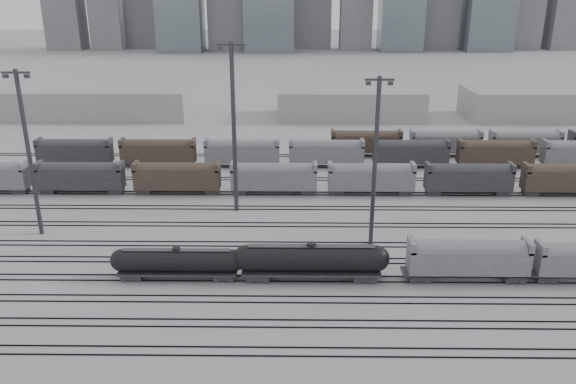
{
  "coord_description": "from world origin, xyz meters",
  "views": [
    {
      "loc": [
        -5.44,
        -61.09,
        34.14
      ],
      "look_at": [
        -6.42,
        21.87,
        4.0
      ],
      "focal_mm": 35.0,
      "sensor_mm": 36.0,
      "label": 1
    }
  ],
  "objects_px": {
    "hopper_car_a": "(468,257)",
    "light_mast_a": "(28,150)",
    "tank_car_a": "(177,261)",
    "light_mast_c": "(375,159)",
    "tank_car_b": "(311,259)"
  },
  "relations": [
    {
      "from": "tank_car_b",
      "to": "light_mast_c",
      "type": "relative_size",
      "value": 0.81
    },
    {
      "from": "tank_car_a",
      "to": "light_mast_a",
      "type": "height_order",
      "value": "light_mast_a"
    },
    {
      "from": "hopper_car_a",
      "to": "light_mast_a",
      "type": "height_order",
      "value": "light_mast_a"
    },
    {
      "from": "light_mast_c",
      "to": "tank_car_a",
      "type": "bearing_deg",
      "value": -157.68
    },
    {
      "from": "hopper_car_a",
      "to": "light_mast_a",
      "type": "xyz_separation_m",
      "value": [
        -58.74,
        13.43,
        9.51
      ]
    },
    {
      "from": "tank_car_a",
      "to": "light_mast_a",
      "type": "distance_m",
      "value": 28.53
    },
    {
      "from": "tank_car_a",
      "to": "light_mast_c",
      "type": "xyz_separation_m",
      "value": [
        25.32,
        10.39,
        10.17
      ]
    },
    {
      "from": "tank_car_a",
      "to": "hopper_car_a",
      "type": "relative_size",
      "value": 1.13
    },
    {
      "from": "light_mast_c",
      "to": "hopper_car_a",
      "type": "bearing_deg",
      "value": -44.73
    },
    {
      "from": "tank_car_b",
      "to": "light_mast_a",
      "type": "height_order",
      "value": "light_mast_a"
    },
    {
      "from": "light_mast_c",
      "to": "tank_car_b",
      "type": "bearing_deg",
      "value": -130.05
    },
    {
      "from": "tank_car_a",
      "to": "hopper_car_a",
      "type": "bearing_deg",
      "value": -0.0
    },
    {
      "from": "tank_car_a",
      "to": "light_mast_a",
      "type": "xyz_separation_m",
      "value": [
        -22.93,
        13.43,
        10.39
      ]
    },
    {
      "from": "light_mast_a",
      "to": "light_mast_c",
      "type": "relative_size",
      "value": 1.02
    },
    {
      "from": "hopper_car_a",
      "to": "light_mast_a",
      "type": "relative_size",
      "value": 0.61
    }
  ]
}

